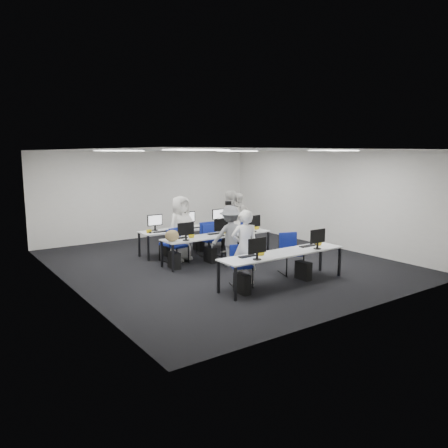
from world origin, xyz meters
TOP-DOWN VIEW (x-y plane):
  - room at (0.00, 0.00)m, footprint 9.00×9.02m
  - ceiling_panels at (0.00, 0.00)m, footprint 5.20×4.60m
  - desk_front at (0.00, -2.40)m, footprint 3.20×0.70m
  - desk_mid at (0.00, 0.20)m, footprint 3.20×0.70m
  - desk_back at (0.00, 1.60)m, footprint 3.20×0.70m
  - equipment_front at (-0.19, -2.42)m, footprint 2.51×0.41m
  - equipment_mid at (-0.19, 0.18)m, footprint 2.91×0.41m
  - equipment_back at (0.19, 1.62)m, footprint 2.91×0.41m
  - chair_0 at (-0.84, -1.96)m, footprint 0.58×0.60m
  - chair_1 at (0.76, -1.87)m, footprint 0.63×0.66m
  - chair_2 at (-0.99, 0.70)m, footprint 0.52×0.55m
  - chair_3 at (0.10, 0.70)m, footprint 0.49×0.54m
  - chair_4 at (1.25, 0.82)m, footprint 0.54×0.56m
  - chair_5 at (-1.05, 0.94)m, footprint 0.56×0.59m
  - chair_6 at (0.17, 1.04)m, footprint 0.51×0.55m
  - chair_7 at (1.22, 1.03)m, footprint 0.42×0.46m
  - handbag at (-1.45, 0.10)m, footprint 0.42×0.35m
  - student_0 at (-0.69, -1.88)m, footprint 0.72×0.60m
  - student_1 at (0.86, 0.88)m, footprint 0.91×0.72m
  - student_2 at (-0.75, 0.88)m, footprint 0.98×0.76m
  - student_3 at (1.39, 1.14)m, footprint 1.06×0.54m
  - photographer at (-0.01, -0.40)m, footprint 1.15×0.85m
  - dslr_camera at (0.04, -0.23)m, footprint 0.18×0.21m

SIDE VIEW (x-z plane):
  - chair_7 at x=1.22m, z-range -0.15..0.66m
  - chair_4 at x=1.25m, z-range -0.16..0.69m
  - chair_2 at x=-0.99m, z-range -0.17..0.73m
  - chair_0 at x=-0.84m, z-range -0.17..0.73m
  - chair_6 at x=0.17m, z-range -0.17..0.75m
  - chair_5 at x=-1.05m, z-range -0.17..0.77m
  - chair_3 at x=0.10m, z-range -0.18..0.80m
  - chair_1 at x=0.76m, z-range -0.18..0.81m
  - equipment_mid at x=-0.19m, z-range -0.24..0.95m
  - equipment_back at x=0.19m, z-range -0.24..0.95m
  - equipment_front at x=-0.19m, z-range -0.24..0.95m
  - desk_front at x=0.00m, z-range 0.32..1.05m
  - desk_mid at x=0.00m, z-range 0.32..1.05m
  - desk_back at x=0.00m, z-range 0.32..1.05m
  - photographer at x=-0.01m, z-range 0.00..1.58m
  - student_0 at x=-0.69m, z-range 0.00..1.69m
  - student_3 at x=1.39m, z-range 0.00..1.73m
  - handbag at x=-1.45m, z-range 0.73..1.03m
  - student_2 at x=-0.75m, z-range 0.00..1.77m
  - student_1 at x=0.86m, z-range 0.00..1.84m
  - room at x=0.00m, z-range 0.00..3.00m
  - dslr_camera at x=0.04m, z-range 1.59..1.69m
  - ceiling_panels at x=0.00m, z-range 2.98..2.99m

